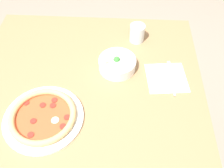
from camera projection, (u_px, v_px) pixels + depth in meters
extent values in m
plane|color=gray|center=(95.00, 148.00, 1.77)|extent=(8.00, 8.00, 0.00)
cube|color=#99724C|center=(87.00, 78.00, 1.19)|extent=(1.08, 0.93, 0.03)
cylinder|color=olive|center=(32.00, 69.00, 1.75)|extent=(0.06, 0.06, 0.74)
cylinder|color=olive|center=(166.00, 75.00, 1.72)|extent=(0.06, 0.06, 0.74)
cylinder|color=white|center=(44.00, 118.00, 1.02)|extent=(0.33, 0.33, 0.01)
torus|color=tan|center=(43.00, 116.00, 1.01)|extent=(0.27, 0.27, 0.03)
cylinder|color=#D14C28|center=(43.00, 117.00, 1.02)|extent=(0.24, 0.24, 0.01)
cylinder|color=maroon|center=(63.00, 126.00, 0.98)|extent=(0.03, 0.03, 0.00)
cylinder|color=maroon|center=(31.00, 135.00, 0.96)|extent=(0.03, 0.03, 0.00)
cylinder|color=maroon|center=(33.00, 121.00, 1.00)|extent=(0.03, 0.03, 0.00)
cylinder|color=maroon|center=(26.00, 103.00, 1.06)|extent=(0.03, 0.03, 0.00)
cylinder|color=maroon|center=(43.00, 105.00, 1.05)|extent=(0.03, 0.03, 0.00)
cylinder|color=maroon|center=(54.00, 100.00, 1.06)|extent=(0.03, 0.03, 0.00)
cylinder|color=maroon|center=(53.00, 105.00, 1.05)|extent=(0.03, 0.03, 0.00)
cylinder|color=maroon|center=(67.00, 117.00, 1.01)|extent=(0.03, 0.03, 0.00)
ellipsoid|color=silver|center=(55.00, 120.00, 1.00)|extent=(0.03, 0.03, 0.01)
cylinder|color=white|center=(117.00, 64.00, 1.19)|extent=(0.18, 0.18, 0.06)
torus|color=white|center=(117.00, 61.00, 1.17)|extent=(0.18, 0.18, 0.01)
ellipsoid|color=tan|center=(114.00, 57.00, 1.19)|extent=(0.04, 0.04, 0.02)
ellipsoid|color=tan|center=(110.00, 69.00, 1.15)|extent=(0.04, 0.04, 0.02)
ellipsoid|color=tan|center=(129.00, 66.00, 1.16)|extent=(0.04, 0.03, 0.02)
ellipsoid|color=#998466|center=(114.00, 69.00, 1.15)|extent=(0.04, 0.04, 0.02)
ellipsoid|color=#998466|center=(107.00, 64.00, 1.16)|extent=(0.04, 0.04, 0.02)
ellipsoid|color=tan|center=(121.00, 61.00, 1.17)|extent=(0.03, 0.02, 0.02)
ellipsoid|color=tan|center=(115.00, 70.00, 1.14)|extent=(0.04, 0.03, 0.02)
ellipsoid|color=tan|center=(111.00, 70.00, 1.14)|extent=(0.02, 0.03, 0.02)
sphere|color=#388433|center=(117.00, 60.00, 1.17)|extent=(0.03, 0.03, 0.03)
cube|color=white|center=(166.00, 78.00, 1.17)|extent=(0.20, 0.20, 0.00)
cube|color=silver|center=(161.00, 81.00, 1.15)|extent=(0.01, 0.12, 0.00)
cube|color=silver|center=(161.00, 68.00, 1.21)|extent=(0.00, 0.05, 0.00)
cube|color=silver|center=(160.00, 68.00, 1.21)|extent=(0.00, 0.05, 0.00)
cube|color=silver|center=(159.00, 68.00, 1.21)|extent=(0.00, 0.05, 0.00)
cube|color=silver|center=(158.00, 68.00, 1.21)|extent=(0.00, 0.05, 0.00)
cube|color=silver|center=(173.00, 88.00, 1.13)|extent=(0.01, 0.09, 0.01)
cube|color=silver|center=(170.00, 71.00, 1.19)|extent=(0.02, 0.13, 0.00)
cylinder|color=silver|center=(137.00, 33.00, 1.31)|extent=(0.08, 0.08, 0.09)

